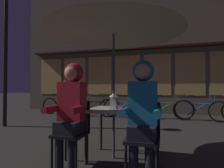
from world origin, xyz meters
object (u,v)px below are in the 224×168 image
patio_umbrella (114,22)px  chair_left (73,129)px  cafe_table (114,115)px  bicycle_second (94,107)px  chair_right (143,133)px  bicycle_fourth (167,109)px  lantern (114,101)px  bicycle_fifth (201,110)px  bicycle_nearest (61,106)px  person_right_hooded (143,105)px  book (120,107)px  street_lamp (6,28)px  bicycle_third (125,108)px  person_left_hooded (71,103)px

patio_umbrella → chair_left: patio_umbrella is taller
cafe_table → bicycle_second: 4.03m
chair_right → bicycle_fourth: chair_right is taller
lantern → chair_left: size_ratio=0.27×
bicycle_fifth → bicycle_nearest: bearing=180.0°
cafe_table → person_right_hooded: size_ratio=0.53×
chair_right → book: 0.76m
lantern → chair_left: (-0.49, -0.35, -0.37)m
street_lamp → bicycle_second: (1.75, 2.23, -2.37)m
chair_right → bicycle_third: chair_right is taller
person_left_hooded → person_right_hooded: 0.96m
chair_right → person_left_hooded: size_ratio=0.62×
patio_umbrella → person_right_hooded: 1.37m
lantern → book: (0.04, 0.22, -0.11)m
person_right_hooded → bicycle_third: bearing=104.9°
street_lamp → bicycle_nearest: bearing=82.6°
bicycle_third → book: size_ratio=8.32×
chair_right → bicycle_fourth: size_ratio=0.52×
chair_left → book: (0.53, 0.57, 0.26)m
bicycle_second → book: size_ratio=8.40×
lantern → person_left_hooded: 0.63m
patio_umbrella → bicycle_third: patio_umbrella is taller
chair_left → bicycle_second: (-1.27, 3.99, -0.14)m
cafe_table → bicycle_fourth: size_ratio=0.44×
patio_umbrella → bicycle_fourth: 4.22m
cafe_table → bicycle_fifth: bearing=63.5°
cafe_table → book: (0.05, 0.20, 0.11)m
cafe_table → person_right_hooded: bearing=-41.6°
person_left_hooded → street_lamp: size_ratio=0.36×
street_lamp → bicycle_nearest: (0.31, 2.36, -2.37)m
lantern → bicycle_third: bearing=99.4°
street_lamp → bicycle_nearest: size_ratio=2.31×
person_right_hooded → bicycle_fourth: (0.34, 4.20, -0.50)m
cafe_table → person_left_hooded: size_ratio=0.53×
bicycle_nearest → bicycle_third: size_ratio=1.01×
chair_right → street_lamp: size_ratio=0.22×
bicycle_fourth → bicycle_second: bearing=-176.6°
lantern → book: bearing=79.4°
chair_right → person_left_hooded: bearing=-176.6°
bicycle_second → person_left_hooded: bearing=-72.6°
person_right_hooded → lantern: bearing=139.7°
patio_umbrella → lantern: 1.20m
street_lamp → bicycle_fifth: 6.32m
bicycle_third → book: (0.66, -3.48, 0.41)m
person_left_hooded → bicycle_second: 4.27m
patio_umbrella → bicycle_fifth: 4.52m
patio_umbrella → chair_right: patio_umbrella is taller
bicycle_fifth → book: bicycle_fifth is taller
chair_left → book: bearing=47.1°
bicycle_second → lantern: bearing=-64.2°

